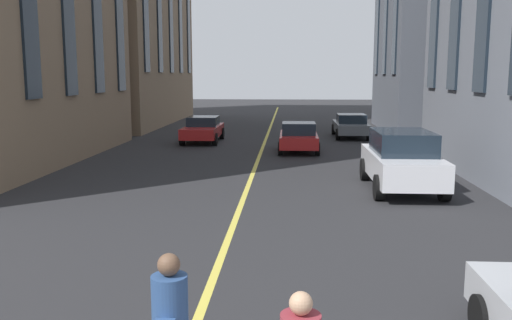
% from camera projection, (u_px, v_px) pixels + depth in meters
% --- Properties ---
extents(lane_centre_line, '(80.00, 0.16, 0.01)m').
position_uv_depth(lane_centre_line, '(255.00, 167.00, 21.92)').
color(lane_centre_line, '#D8C64C').
rests_on(lane_centre_line, ground_plane).
extents(car_red_near, '(3.90, 1.89, 1.40)m').
position_uv_depth(car_red_near, '(299.00, 137.00, 26.08)').
color(car_red_near, '#B21E1E').
rests_on(car_red_near, ground_plane).
extents(car_red_far, '(4.40, 1.95, 1.37)m').
position_uv_depth(car_red_far, '(203.00, 129.00, 29.89)').
color(car_red_far, '#B21E1E').
rests_on(car_red_far, ground_plane).
extents(car_white_parked_a, '(4.70, 2.14, 1.88)m').
position_uv_depth(car_white_parked_a, '(402.00, 160.00, 17.39)').
color(car_white_parked_a, silver).
rests_on(car_white_parked_a, ground_plane).
extents(car_grey_oncoming, '(4.40, 1.95, 1.37)m').
position_uv_depth(car_grey_oncoming, '(351.00, 125.00, 32.03)').
color(car_grey_oncoming, slate).
rests_on(car_grey_oncoming, ground_plane).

